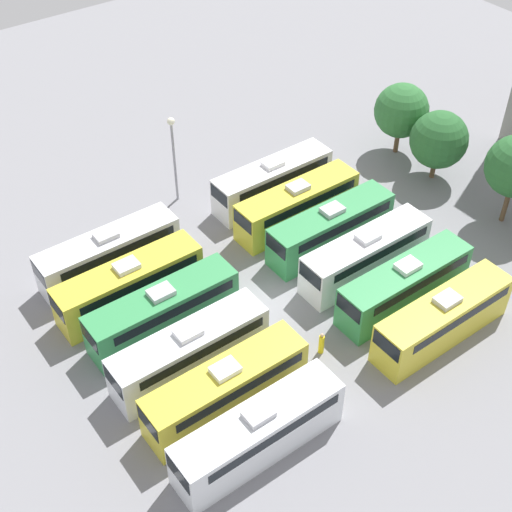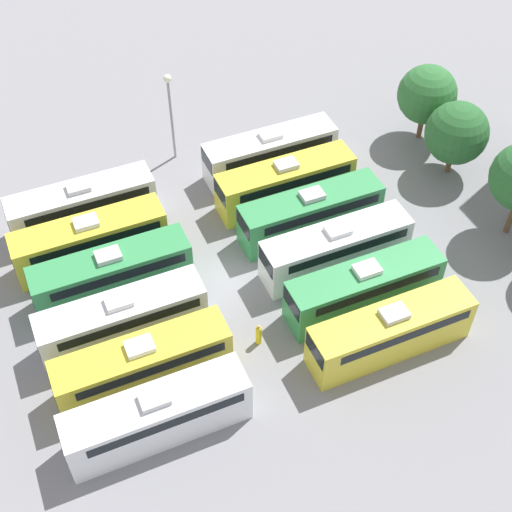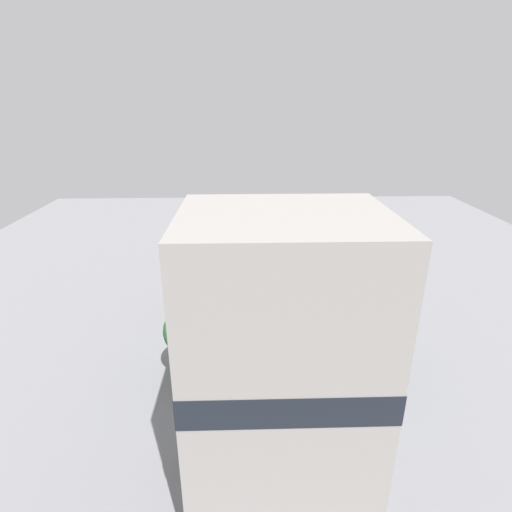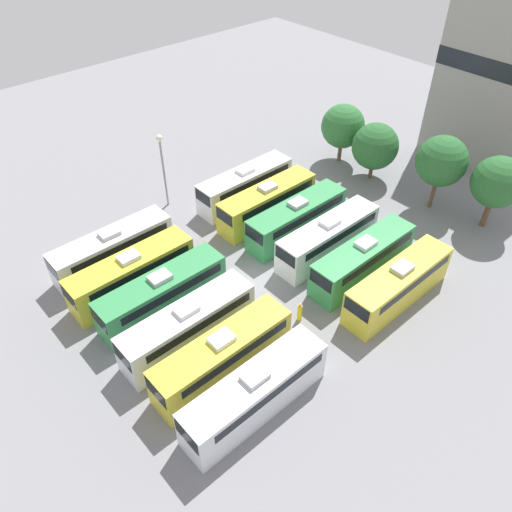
% 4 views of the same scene
% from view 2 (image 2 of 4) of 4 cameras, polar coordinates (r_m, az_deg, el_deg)
% --- Properties ---
extents(ground_plane, '(106.96, 106.96, 0.00)m').
position_cam_2_polar(ground_plane, '(48.18, -2.47, -1.86)').
color(ground_plane, gray).
extents(bus_0, '(2.55, 10.34, 3.59)m').
position_cam_2_polar(bus_0, '(52.17, -13.69, 4.03)').
color(bus_0, silver).
rests_on(bus_0, ground_plane).
extents(bus_1, '(2.55, 10.34, 3.59)m').
position_cam_2_polar(bus_1, '(49.47, -13.10, 1.29)').
color(bus_1, gold).
rests_on(bus_1, ground_plane).
extents(bus_2, '(2.55, 10.34, 3.59)m').
position_cam_2_polar(bus_2, '(47.07, -11.42, -1.31)').
color(bus_2, '#338C4C').
rests_on(bus_2, ground_plane).
extents(bus_3, '(2.55, 10.34, 3.59)m').
position_cam_2_polar(bus_3, '(44.49, -10.60, -4.91)').
color(bus_3, silver).
rests_on(bus_3, ground_plane).
extents(bus_4, '(2.55, 10.34, 3.59)m').
position_cam_2_polar(bus_4, '(42.29, -8.99, -8.45)').
color(bus_4, gold).
rests_on(bus_4, ground_plane).
extents(bus_5, '(2.55, 10.34, 3.59)m').
position_cam_2_polar(bus_5, '(40.30, -7.86, -12.47)').
color(bus_5, silver).
rests_on(bus_5, ground_plane).
extents(bus_6, '(2.55, 10.34, 3.59)m').
position_cam_2_polar(bus_6, '(55.22, 1.16, 8.33)').
color(bus_6, silver).
rests_on(bus_6, ground_plane).
extents(bus_7, '(2.55, 10.34, 3.59)m').
position_cam_2_polar(bus_7, '(52.57, 2.40, 5.96)').
color(bus_7, gold).
rests_on(bus_7, ground_plane).
extents(bus_8, '(2.55, 10.34, 3.59)m').
position_cam_2_polar(bus_8, '(50.27, 4.43, 3.52)').
color(bus_8, '#338C4C').
rests_on(bus_8, ground_plane).
extents(bus_9, '(2.55, 10.34, 3.59)m').
position_cam_2_polar(bus_9, '(47.99, 6.44, 0.70)').
color(bus_9, silver).
rests_on(bus_9, ground_plane).
extents(bus_10, '(2.55, 10.34, 3.59)m').
position_cam_2_polar(bus_10, '(45.89, 8.68, -2.41)').
color(bus_10, '#338C4C').
rests_on(bus_10, ground_plane).
extents(bus_11, '(2.55, 10.34, 3.59)m').
position_cam_2_polar(bus_11, '(43.92, 10.74, -5.87)').
color(bus_11, gold).
rests_on(bus_11, ground_plane).
extents(worker_person, '(0.36, 0.36, 1.72)m').
position_cam_2_polar(worker_person, '(44.20, 0.21, -6.30)').
color(worker_person, gold).
rests_on(worker_person, ground_plane).
extents(light_pole, '(0.60, 0.60, 7.54)m').
position_cam_2_polar(light_pole, '(54.90, -6.91, 12.08)').
color(light_pole, gray).
rests_on(light_pole, ground_plane).
extents(tree_0, '(4.68, 4.68, 6.45)m').
position_cam_2_polar(tree_0, '(58.80, 13.52, 12.45)').
color(tree_0, brown).
rests_on(tree_0, ground_plane).
extents(tree_1, '(4.77, 4.77, 6.07)m').
position_cam_2_polar(tree_1, '(55.98, 15.76, 9.45)').
color(tree_1, brown).
rests_on(tree_1, ground_plane).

